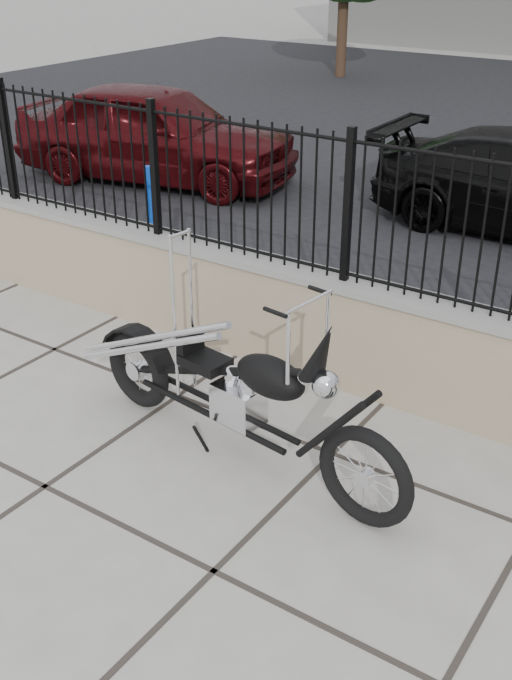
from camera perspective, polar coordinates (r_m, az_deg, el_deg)
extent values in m
plane|color=#99968E|center=(5.94, -14.89, -10.14)|extent=(90.00, 90.00, 0.00)
cube|color=gray|center=(7.28, -0.81, 2.60)|extent=(14.00, 0.36, 0.96)
cube|color=black|center=(6.90, -0.87, 10.77)|extent=(14.00, 0.08, 1.20)
imported|color=#3E080B|center=(12.77, -7.20, 14.58)|extent=(4.69, 2.63, 1.51)
cylinder|color=#0C48BA|center=(10.51, -7.64, 9.97)|extent=(0.13, 0.13, 0.87)
cylinder|color=#382619|center=(22.65, 6.22, 21.69)|extent=(0.27, 0.27, 2.73)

